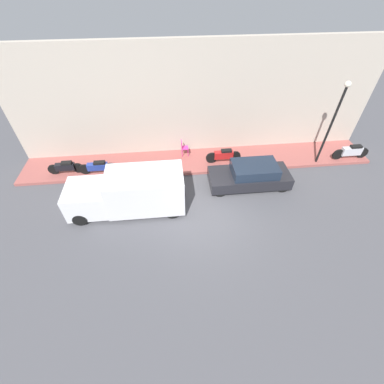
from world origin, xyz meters
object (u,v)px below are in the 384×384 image
(motorcycle_red, at_px, (224,155))
(cafe_chair, at_px, (184,147))
(motorcycle_black, at_px, (66,167))
(delivery_van, at_px, (128,192))
(motorcycle_blue, at_px, (98,167))
(streetlamp, at_px, (334,117))
(scooter_silver, at_px, (351,152))
(parked_car, at_px, (250,175))

(motorcycle_red, distance_m, cafe_chair, 2.37)
(motorcycle_red, distance_m, motorcycle_black, 8.59)
(cafe_chair, bearing_deg, delivery_van, 143.74)
(motorcycle_blue, distance_m, streetlamp, 12.40)
(scooter_silver, distance_m, cafe_chair, 9.58)
(streetlamp, distance_m, cafe_chair, 7.94)
(parked_car, relative_size, streetlamp, 0.91)
(scooter_silver, xyz_separation_m, motorcycle_red, (0.40, 7.31, -0.02))
(parked_car, distance_m, delivery_van, 6.13)
(parked_car, height_order, motorcycle_red, parked_car)
(motorcycle_blue, bearing_deg, cafe_chair, -75.63)
(motorcycle_blue, bearing_deg, scooter_silver, -90.38)
(motorcycle_black, relative_size, streetlamp, 0.41)
(cafe_chair, bearing_deg, motorcycle_black, 99.20)
(scooter_silver, relative_size, cafe_chair, 2.20)
(parked_car, xyz_separation_m, motorcycle_red, (1.86, 1.03, -0.01))
(motorcycle_red, relative_size, motorcycle_black, 1.07)
(parked_car, xyz_separation_m, scooter_silver, (1.46, -6.28, 0.02))
(parked_car, distance_m, motorcycle_blue, 8.05)
(cafe_chair, bearing_deg, scooter_silver, -97.75)
(parked_car, relative_size, motorcycle_black, 2.21)
(motorcycle_blue, xyz_separation_m, motorcycle_red, (0.30, -6.87, 0.04))
(parked_car, relative_size, scooter_silver, 1.95)
(motorcycle_red, bearing_deg, motorcycle_black, 90.95)
(delivery_van, relative_size, motorcycle_blue, 2.65)
(parked_car, height_order, motorcycle_blue, parked_car)
(motorcycle_blue, height_order, streetlamp, streetlamp)
(delivery_van, bearing_deg, motorcycle_black, 52.26)
(streetlamp, bearing_deg, parked_car, 107.56)
(motorcycle_red, xyz_separation_m, motorcycle_black, (-0.14, 8.59, -0.04))
(motorcycle_black, bearing_deg, scooter_silver, -90.92)
(delivery_van, height_order, streetlamp, streetlamp)
(scooter_silver, distance_m, motorcycle_black, 15.90)
(motorcycle_black, distance_m, cafe_chair, 6.48)
(scooter_silver, bearing_deg, motorcycle_red, 86.88)
(parked_car, bearing_deg, cafe_chair, 49.49)
(motorcycle_black, relative_size, cafe_chair, 1.94)
(motorcycle_blue, xyz_separation_m, streetlamp, (-0.20, -12.17, 2.37))
(parked_car, distance_m, streetlamp, 5.05)
(scooter_silver, bearing_deg, streetlamp, 93.04)
(cafe_chair, bearing_deg, motorcycle_red, -112.20)
(delivery_van, xyz_separation_m, motorcycle_blue, (2.62, 1.88, -0.44))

